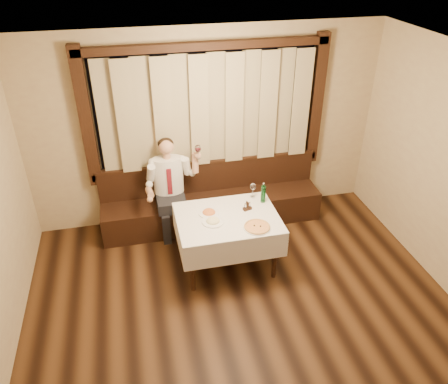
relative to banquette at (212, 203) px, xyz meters
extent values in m
cube|color=black|center=(0.00, -2.72, -0.32)|extent=(5.00, 6.00, 0.01)
cube|color=silver|center=(0.00, -2.72, 2.49)|extent=(5.00, 6.00, 0.01)
cube|color=tan|center=(0.00, 0.28, 1.09)|extent=(5.00, 0.01, 2.80)
cube|color=black|center=(0.00, 0.26, 1.39)|extent=(3.00, 0.02, 1.60)
cube|color=orange|center=(-0.70, 0.25, 1.09)|extent=(0.50, 0.01, 0.40)
cube|color=black|center=(0.00, 0.22, 0.54)|extent=(3.30, 0.12, 0.10)
cube|color=black|center=(0.00, 0.22, 2.24)|extent=(3.30, 0.12, 0.10)
cube|color=black|center=(-1.60, 0.22, 1.39)|extent=(0.16, 0.12, 1.90)
cube|color=black|center=(1.60, 0.22, 1.39)|extent=(0.16, 0.12, 1.90)
cube|color=#907B5C|center=(0.00, 0.16, 1.39)|extent=(2.90, 0.08, 1.55)
cube|color=black|center=(0.00, -0.04, -0.09)|extent=(3.20, 0.60, 0.45)
cube|color=black|center=(0.00, 0.20, 0.36)|extent=(3.20, 0.12, 0.45)
cube|color=black|center=(0.00, 0.20, 0.61)|extent=(3.20, 0.14, 0.04)
cylinder|color=black|center=(-0.52, -1.39, 0.04)|extent=(0.06, 0.06, 0.71)
cylinder|color=black|center=(0.52, -1.39, 0.04)|extent=(0.06, 0.06, 0.71)
cylinder|color=black|center=(-0.52, -0.65, 0.04)|extent=(0.06, 0.06, 0.71)
cylinder|color=black|center=(0.52, -0.65, 0.04)|extent=(0.06, 0.06, 0.71)
cube|color=black|center=(0.00, -1.02, 0.42)|extent=(1.20, 0.90, 0.04)
cube|color=silver|center=(0.00, -1.02, 0.44)|extent=(1.26, 0.96, 0.01)
cube|color=silver|center=(0.00, -1.50, 0.27)|extent=(1.26, 0.01, 0.35)
cube|color=silver|center=(0.00, -0.54, 0.27)|extent=(1.26, 0.01, 0.35)
cube|color=silver|center=(-0.63, -1.02, 0.27)|extent=(0.01, 0.96, 0.35)
cube|color=silver|center=(0.63, -1.02, 0.27)|extent=(0.01, 0.96, 0.35)
cylinder|color=white|center=(0.29, -1.33, 0.45)|extent=(0.33, 0.33, 0.01)
cylinder|color=#C04D1C|center=(0.29, -1.33, 0.46)|extent=(0.30, 0.30, 0.01)
torus|color=tan|center=(0.29, -1.33, 0.46)|extent=(0.31, 0.31, 0.02)
sphere|color=black|center=(0.26, -1.31, 0.47)|extent=(0.02, 0.02, 0.02)
sphere|color=black|center=(0.33, -1.34, 0.47)|extent=(0.02, 0.02, 0.02)
cylinder|color=white|center=(-0.21, -0.90, 0.45)|extent=(0.26, 0.26, 0.02)
ellipsoid|color=#BA521D|center=(-0.21, -0.90, 0.50)|extent=(0.16, 0.16, 0.07)
cylinder|color=white|center=(-0.20, -1.09, 0.45)|extent=(0.27, 0.27, 0.02)
ellipsoid|color=#D4C789|center=(-0.20, -1.09, 0.50)|extent=(0.17, 0.17, 0.08)
cylinder|color=#114F1F|center=(0.53, -0.79, 0.56)|extent=(0.06, 0.06, 0.23)
cylinder|color=#114F1F|center=(0.53, -0.79, 0.69)|extent=(0.02, 0.02, 0.05)
cylinder|color=silver|center=(0.53, -0.79, 0.72)|extent=(0.03, 0.03, 0.01)
cylinder|color=white|center=(0.43, -0.65, 0.45)|extent=(0.07, 0.07, 0.01)
cylinder|color=white|center=(0.43, -0.65, 0.51)|extent=(0.01, 0.01, 0.11)
ellipsoid|color=white|center=(0.43, -0.65, 0.61)|extent=(0.08, 0.08, 0.09)
cube|color=black|center=(0.28, -0.92, 0.46)|extent=(0.12, 0.08, 0.04)
cube|color=black|center=(0.28, -0.92, 0.52)|extent=(0.03, 0.06, 0.08)
cylinder|color=white|center=(0.25, -0.93, 0.50)|extent=(0.03, 0.03, 0.06)
cylinder|color=silver|center=(0.25, -0.93, 0.54)|extent=(0.03, 0.03, 0.01)
cylinder|color=white|center=(0.31, -0.91, 0.50)|extent=(0.03, 0.03, 0.06)
cylinder|color=silver|center=(0.31, -0.91, 0.54)|extent=(0.03, 0.03, 0.01)
cube|color=black|center=(-0.61, -0.16, 0.22)|extent=(0.40, 0.45, 0.16)
cube|color=black|center=(-0.72, -0.38, -0.09)|extent=(0.11, 0.12, 0.45)
cube|color=black|center=(-0.50, -0.38, -0.09)|extent=(0.11, 0.12, 0.45)
ellipsoid|color=white|center=(-0.61, -0.01, 0.57)|extent=(0.42, 0.26, 0.53)
cube|color=maroon|center=(-0.61, -0.15, 0.54)|extent=(0.06, 0.01, 0.40)
cylinder|color=tan|center=(-0.61, -0.01, 0.87)|extent=(0.10, 0.10, 0.08)
sphere|color=tan|center=(-0.61, -0.01, 1.00)|extent=(0.21, 0.21, 0.21)
ellipsoid|color=black|center=(-0.61, 0.02, 1.03)|extent=(0.21, 0.21, 0.16)
sphere|color=white|center=(-0.81, -0.01, 0.78)|extent=(0.13, 0.13, 0.13)
sphere|color=white|center=(-0.41, -0.01, 0.78)|extent=(0.13, 0.13, 0.13)
sphere|color=tan|center=(-0.91, -0.42, 0.46)|extent=(0.08, 0.08, 0.08)
sphere|color=tan|center=(-0.22, -0.18, 0.91)|extent=(0.10, 0.10, 0.10)
cylinder|color=white|center=(-0.22, -0.21, 0.95)|extent=(0.01, 0.01, 0.11)
ellipsoid|color=white|center=(-0.22, -0.21, 1.04)|extent=(0.08, 0.08, 0.10)
ellipsoid|color=#4C070F|center=(-0.22, -0.21, 1.02)|extent=(0.07, 0.07, 0.06)
camera|label=1|loc=(-1.04, -5.36, 3.53)|focal=35.00mm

